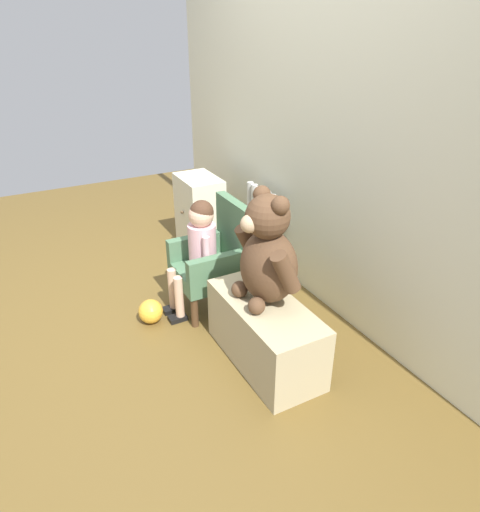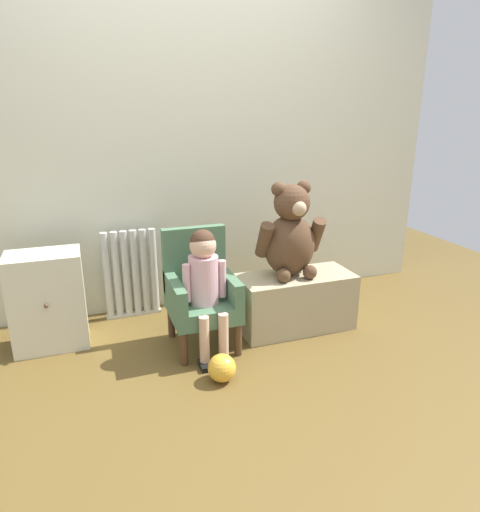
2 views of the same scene
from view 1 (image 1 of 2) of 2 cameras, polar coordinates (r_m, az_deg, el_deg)
ground_plane at (r=2.83m, az=-11.83°, el=-9.28°), size 6.00×6.00×0.00m
back_wall at (r=2.84m, az=9.76°, el=17.67°), size 3.80×0.05×2.40m
radiator at (r=3.37m, az=2.55°, el=3.54°), size 0.37×0.05×0.61m
small_dresser at (r=3.69m, az=-5.06°, el=5.47°), size 0.42×0.30×0.58m
child_armchair at (r=2.86m, az=-3.03°, el=-0.30°), size 0.38×0.42×0.70m
child_figure at (r=2.75m, az=-5.21°, el=1.83°), size 0.25×0.35×0.73m
low_bench at (r=2.47m, az=3.13°, el=-9.55°), size 0.73×0.33×0.36m
large_teddy_bear at (r=2.27m, az=3.47°, el=0.16°), size 0.43×0.30×0.59m
toy_ball at (r=2.87m, az=-11.10°, el=-6.81°), size 0.15×0.15×0.15m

